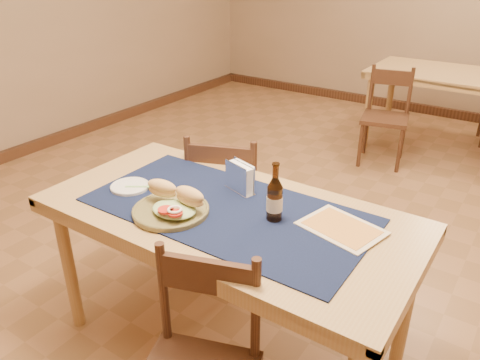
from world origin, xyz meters
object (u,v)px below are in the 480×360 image
Objects in this scene: chair_main_far at (228,200)px; beer_bottle at (275,199)px; sandwich_plate at (173,206)px; main_table at (227,227)px; napkin_holder at (240,178)px; back_table at (466,83)px.

beer_bottle reaches higher than chair_main_far.
beer_bottle is (0.37, 0.19, 0.06)m from sandwich_plate.
napkin_holder reaches higher than main_table.
napkin_holder is (0.12, 0.32, 0.03)m from sandwich_plate.
beer_bottle is (0.57, -0.47, 0.39)m from chair_main_far.
main_table is at bearing -96.67° from back_table.
sandwich_plate is at bearing -137.00° from main_table.
main_table is at bearing -54.64° from chair_main_far.
chair_main_far is at bearing 140.45° from beer_bottle.
main_table is at bearing -169.19° from beer_bottle.
beer_bottle is at bearing -93.01° from back_table.
main_table is 3.20m from back_table.
sandwich_plate is at bearing -73.45° from chair_main_far.
chair_main_far is 0.83m from beer_bottle.
beer_bottle is at bearing -39.55° from chair_main_far.
beer_bottle is 1.48× the size of napkin_holder.
sandwich_plate is (0.20, -0.66, 0.33)m from chair_main_far.
sandwich_plate is at bearing -99.13° from back_table.
napkin_holder is (-0.42, -3.01, 0.15)m from back_table.
main_table is 9.61× the size of napkin_holder.
main_table is 0.25m from sandwich_plate.
chair_main_far is 2.77× the size of sandwich_plate.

